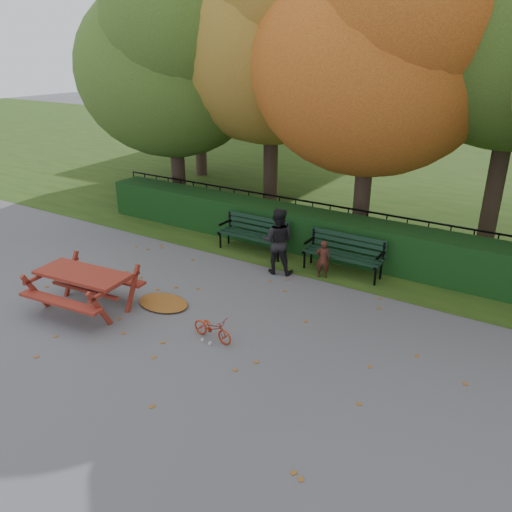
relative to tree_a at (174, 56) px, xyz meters
The scene contains 16 objects.
ground 8.86m from the tree_a, 47.07° to the right, with size 90.00×90.00×0.00m, color slate.
grass_strip 10.87m from the tree_a, 58.37° to the left, with size 90.00×90.00×0.00m, color #213C13.
hedge 6.65m from the tree_a, 11.73° to the right, with size 13.00×0.90×1.00m, color black.
iron_fence 6.55m from the tree_a, ahead, with size 14.00×0.04×1.02m.
tree_a is the anchor object (origin of this frame).
tree_b 3.11m from the tree_a, 23.05° to the left, with size 6.72×6.40×8.79m.
tree_c 6.04m from the tree_a, ahead, with size 6.30×6.00×8.00m.
tree_f 4.31m from the tree_a, 117.98° to the left, with size 6.93×6.60×9.19m.
bench_left 5.89m from the tree_a, 25.76° to the right, with size 1.80×0.57×0.88m.
bench_right 7.69m from the tree_a, 16.61° to the right, with size 1.80×0.57×0.88m.
picnic_table 7.81m from the tree_a, 66.17° to the right, with size 1.99×1.67×0.89m.
leaf_pile 7.90m from the tree_a, 53.58° to the right, with size 1.11×0.77×0.08m, color brown.
leaf_scatter 8.67m from the tree_a, 45.49° to the right, with size 9.00×5.70×0.01m, color brown, non-canonical shape.
child 7.64m from the tree_a, 21.62° to the right, with size 0.32×0.21×0.87m, color #401D14.
adult 6.82m from the tree_a, 28.08° to the right, with size 0.74×0.58×1.52m, color black.
bicycle 9.03m from the tree_a, 46.35° to the right, with size 0.29×0.84×0.44m, color #A5290F.
Camera 1 is at (4.95, -6.13, 4.74)m, focal length 35.00 mm.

